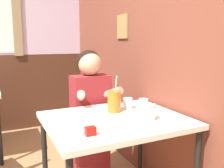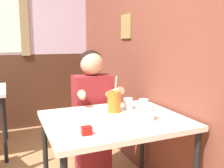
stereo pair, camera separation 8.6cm
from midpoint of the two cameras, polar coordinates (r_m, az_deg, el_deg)
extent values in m
cube|color=brown|center=(2.83, 0.55, 10.99)|extent=(0.06, 4.53, 2.70)
cube|color=olive|center=(2.66, 1.45, 13.00)|extent=(0.02, 0.22, 0.25)
cube|color=#472819|center=(3.91, -24.88, -2.08)|extent=(5.40, 0.06, 1.10)
cube|color=#937F56|center=(3.81, -21.51, 13.00)|extent=(0.12, 0.02, 0.93)
cube|color=beige|center=(1.78, -0.62, -8.26)|extent=(0.96, 0.80, 0.04)
cylinder|color=black|center=(2.12, -16.25, -16.56)|extent=(0.04, 0.04, 0.72)
cylinder|color=black|center=(2.40, 5.44, -13.03)|extent=(0.04, 0.04, 0.72)
cube|color=maroon|center=(2.46, -5.79, -15.89)|extent=(0.31, 0.20, 0.45)
cube|color=maroon|center=(2.29, -6.00, -4.67)|extent=(0.34, 0.20, 0.53)
sphere|color=black|center=(2.25, -6.40, 5.05)|extent=(0.21, 0.21, 0.21)
sphere|color=tan|center=(2.23, -6.17, 4.61)|extent=(0.21, 0.21, 0.21)
cylinder|color=tan|center=(2.09, -8.27, -2.79)|extent=(0.14, 0.27, 0.15)
cylinder|color=tan|center=(2.18, -1.45, -2.15)|extent=(0.14, 0.27, 0.15)
cylinder|color=#C6661E|center=(1.89, -0.82, -4.09)|extent=(0.10, 0.10, 0.16)
cylinder|color=white|center=(1.87, -0.41, -0.19)|extent=(0.01, 0.04, 0.14)
cylinder|color=silver|center=(1.99, 2.39, -4.46)|extent=(0.07, 0.07, 0.09)
cylinder|color=silver|center=(1.72, 7.34, -6.37)|extent=(0.07, 0.07, 0.11)
cylinder|color=silver|center=(1.93, 5.94, -4.81)|extent=(0.07, 0.07, 0.10)
cube|color=#B7140F|center=(1.46, -6.68, -10.64)|extent=(0.06, 0.04, 0.05)
cube|color=yellow|center=(2.12, -0.73, -4.11)|extent=(0.06, 0.04, 0.05)
camera|label=1|loc=(0.04, -91.30, -0.22)|focal=40.00mm
camera|label=2|loc=(0.04, 88.70, 0.22)|focal=40.00mm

